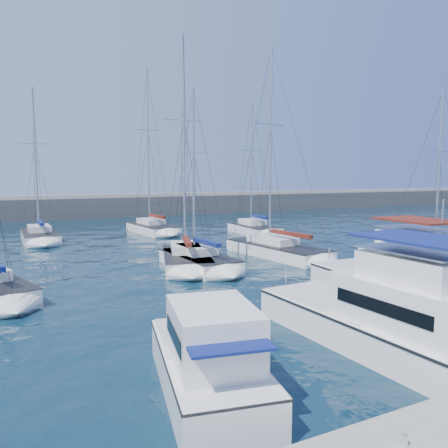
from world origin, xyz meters
name	(u,v)px	position (x,y,z in m)	size (l,w,h in m)	color
ground	(342,298)	(0.00, 0.00, 0.00)	(220.00, 220.00, 0.00)	black
breakwater	(117,209)	(0.00, 52.00, 1.05)	(160.00, 6.00, 4.45)	#424244
dock_cleat_near_port	(404,440)	(-8.00, -11.00, 0.72)	(0.16, 0.16, 0.25)	silver
motor_yacht_port_outer	(209,363)	(-10.34, -6.11, 0.94)	(3.78, 6.75, 3.20)	white
motor_yacht_port_inner	(391,321)	(-3.20, -6.16, 1.13)	(4.08, 10.58, 4.69)	white
motor_yacht_stbd_inner	(400,281)	(1.91, -1.99, 1.13)	(3.83, 9.73, 4.69)	white
sailboat_mid_b	(186,258)	(-4.36, 11.08, 0.55)	(5.21, 8.37, 16.34)	white
sailboat_mid_c	(199,261)	(-3.82, 10.05, 0.51)	(3.42, 7.45, 12.56)	white
sailboat_mid_d	(277,250)	(3.46, 11.48, 0.53)	(4.38, 9.89, 16.54)	white
sailboat_mid_e	(444,249)	(15.80, 6.04, 0.51)	(4.76, 8.03, 13.20)	white
sailboat_back_a	(40,236)	(-12.79, 28.01, 0.53)	(3.25, 7.74, 15.01)	white
sailboat_back_b	(152,228)	(-1.13, 29.53, 0.57)	(4.05, 8.44, 18.26)	white
sailboat_back_c	(254,229)	(8.66, 23.96, 0.53)	(3.31, 7.48, 14.51)	white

